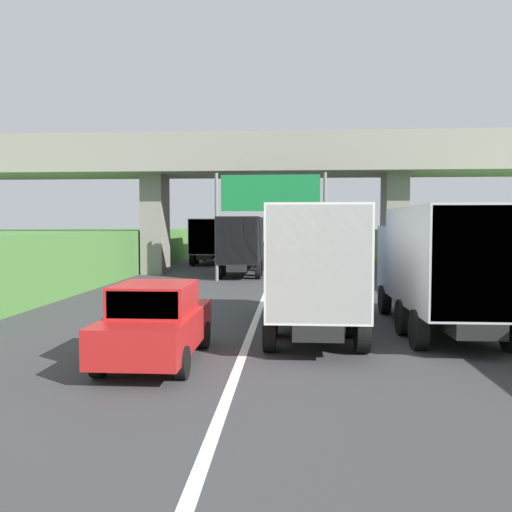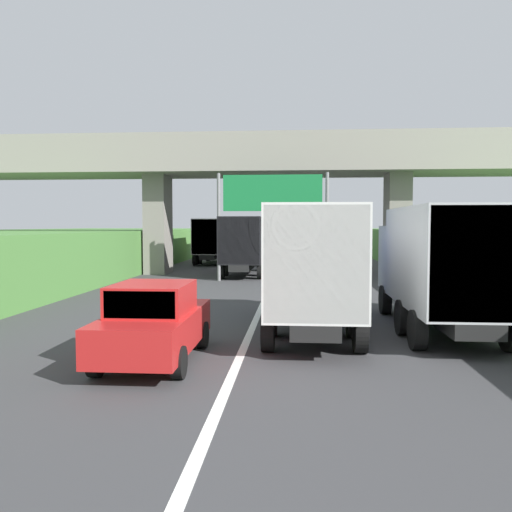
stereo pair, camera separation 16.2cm
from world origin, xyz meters
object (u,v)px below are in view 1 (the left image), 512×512
at_px(truck_blue, 312,263).
at_px(truck_silver, 439,262).
at_px(car_red, 156,323).
at_px(car_green, 255,253).
at_px(truck_black, 242,243).
at_px(overhead_highway_sign, 270,201).
at_px(truck_yellow, 211,239).

distance_m(truck_blue, truck_silver, 3.55).
relative_size(truck_blue, car_red, 1.78).
bearing_deg(truck_silver, car_green, 105.22).
relative_size(truck_black, car_green, 1.78).
relative_size(truck_silver, car_red, 1.78).
height_order(overhead_highway_sign, truck_black, overhead_highway_sign).
distance_m(overhead_highway_sign, car_green, 12.97).
height_order(truck_blue, car_red, truck_blue).
height_order(truck_silver, car_red, truck_silver).
xyz_separation_m(overhead_highway_sign, truck_yellow, (-5.10, 12.76, -2.32)).
bearing_deg(car_green, truck_blue, -82.60).
height_order(truck_black, car_red, truck_black).
distance_m(overhead_highway_sign, truck_silver, 13.93).
relative_size(truck_black, truck_blue, 1.00).
relative_size(truck_yellow, car_red, 1.78).
bearing_deg(truck_silver, overhead_highway_sign, 112.21).
distance_m(truck_black, truck_yellow, 9.97).
xyz_separation_m(truck_silver, car_green, (-6.84, 25.13, -1.08)).
bearing_deg(truck_yellow, truck_black, -70.59).
bearing_deg(truck_silver, car_red, -151.70).
bearing_deg(overhead_highway_sign, car_green, 97.55).
relative_size(truck_black, car_red, 1.78).
bearing_deg(truck_blue, car_green, 97.40).
bearing_deg(truck_yellow, car_green, -5.78).
bearing_deg(truck_blue, car_red, -135.86).
bearing_deg(car_green, car_red, -90.33).
xyz_separation_m(truck_blue, car_green, (-3.31, 25.52, -1.08)).
xyz_separation_m(truck_black, truck_blue, (3.46, -16.46, 0.00)).
bearing_deg(truck_blue, overhead_highway_sign, 97.26).
bearing_deg(car_green, truck_yellow, 174.22).
relative_size(truck_blue, car_green, 1.78).
bearing_deg(car_red, truck_black, 89.94).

